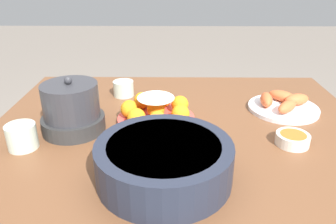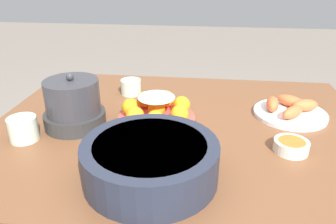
{
  "view_description": "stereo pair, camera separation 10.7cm",
  "coord_description": "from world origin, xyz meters",
  "px_view_note": "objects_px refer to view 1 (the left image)",
  "views": [
    {
      "loc": [
        0.03,
        0.96,
        1.24
      ],
      "look_at": [
        0.04,
        -0.01,
        0.79
      ],
      "focal_mm": 35.0,
      "sensor_mm": 36.0,
      "label": 1
    },
    {
      "loc": [
        -0.08,
        0.95,
        1.24
      ],
      "look_at": [
        0.04,
        -0.01,
        0.79
      ],
      "focal_mm": 35.0,
      "sensor_mm": 36.0,
      "label": 2
    }
  ],
  "objects_px": {
    "warming_pot": "(72,109)",
    "seafood_platter": "(283,105)",
    "serving_bowl": "(164,160)",
    "sauce_bowl": "(293,139)",
    "cake_plate": "(156,111)",
    "cup_near": "(124,89)",
    "cup_far": "(22,136)",
    "dining_table": "(180,151)"
  },
  "relations": [
    {
      "from": "serving_bowl",
      "to": "seafood_platter",
      "type": "relative_size",
      "value": 1.34
    },
    {
      "from": "cup_near",
      "to": "cup_far",
      "type": "relative_size",
      "value": 0.95
    },
    {
      "from": "sauce_bowl",
      "to": "warming_pot",
      "type": "distance_m",
      "value": 0.67
    },
    {
      "from": "serving_bowl",
      "to": "cup_far",
      "type": "height_order",
      "value": "serving_bowl"
    },
    {
      "from": "cup_near",
      "to": "dining_table",
      "type": "bearing_deg",
      "value": 130.83
    },
    {
      "from": "sauce_bowl",
      "to": "cup_near",
      "type": "distance_m",
      "value": 0.66
    },
    {
      "from": "seafood_platter",
      "to": "warming_pot",
      "type": "distance_m",
      "value": 0.73
    },
    {
      "from": "seafood_platter",
      "to": "cup_far",
      "type": "relative_size",
      "value": 2.93
    },
    {
      "from": "seafood_platter",
      "to": "cup_near",
      "type": "distance_m",
      "value": 0.6
    },
    {
      "from": "dining_table",
      "to": "seafood_platter",
      "type": "height_order",
      "value": "seafood_platter"
    },
    {
      "from": "cake_plate",
      "to": "cup_near",
      "type": "height_order",
      "value": "cake_plate"
    },
    {
      "from": "sauce_bowl",
      "to": "seafood_platter",
      "type": "bearing_deg",
      "value": -101.07
    },
    {
      "from": "warming_pot",
      "to": "sauce_bowl",
      "type": "bearing_deg",
      "value": 173.02
    },
    {
      "from": "sauce_bowl",
      "to": "warming_pot",
      "type": "height_order",
      "value": "warming_pot"
    },
    {
      "from": "cake_plate",
      "to": "warming_pot",
      "type": "distance_m",
      "value": 0.27
    },
    {
      "from": "serving_bowl",
      "to": "cup_near",
      "type": "bearing_deg",
      "value": -72.4
    },
    {
      "from": "dining_table",
      "to": "warming_pot",
      "type": "height_order",
      "value": "warming_pot"
    },
    {
      "from": "cup_near",
      "to": "cup_far",
      "type": "height_order",
      "value": "cup_far"
    },
    {
      "from": "dining_table",
      "to": "cup_far",
      "type": "height_order",
      "value": "cup_far"
    },
    {
      "from": "serving_bowl",
      "to": "warming_pot",
      "type": "relative_size",
      "value": 1.7
    },
    {
      "from": "dining_table",
      "to": "seafood_platter",
      "type": "distance_m",
      "value": 0.41
    },
    {
      "from": "cake_plate",
      "to": "seafood_platter",
      "type": "height_order",
      "value": "cake_plate"
    },
    {
      "from": "cake_plate",
      "to": "serving_bowl",
      "type": "relative_size",
      "value": 0.78
    },
    {
      "from": "cake_plate",
      "to": "seafood_platter",
      "type": "distance_m",
      "value": 0.46
    },
    {
      "from": "cake_plate",
      "to": "warming_pot",
      "type": "bearing_deg",
      "value": 14.61
    },
    {
      "from": "cup_near",
      "to": "cake_plate",
      "type": "bearing_deg",
      "value": 121.26
    },
    {
      "from": "dining_table",
      "to": "sauce_bowl",
      "type": "relative_size",
      "value": 12.75
    },
    {
      "from": "serving_bowl",
      "to": "cake_plate",
      "type": "bearing_deg",
      "value": -83.78
    },
    {
      "from": "dining_table",
      "to": "sauce_bowl",
      "type": "bearing_deg",
      "value": 159.42
    },
    {
      "from": "cake_plate",
      "to": "serving_bowl",
      "type": "bearing_deg",
      "value": 96.22
    },
    {
      "from": "warming_pot",
      "to": "seafood_platter",
      "type": "bearing_deg",
      "value": -166.79
    },
    {
      "from": "dining_table",
      "to": "sauce_bowl",
      "type": "xyz_separation_m",
      "value": [
        -0.32,
        0.12,
        0.12
      ]
    },
    {
      "from": "serving_bowl",
      "to": "sauce_bowl",
      "type": "xyz_separation_m",
      "value": [
        -0.37,
        -0.17,
        -0.03
      ]
    },
    {
      "from": "serving_bowl",
      "to": "sauce_bowl",
      "type": "bearing_deg",
      "value": -155.48
    },
    {
      "from": "cake_plate",
      "to": "serving_bowl",
      "type": "xyz_separation_m",
      "value": [
        -0.03,
        0.32,
        0.02
      ]
    },
    {
      "from": "dining_table",
      "to": "cake_plate",
      "type": "bearing_deg",
      "value": -17.65
    },
    {
      "from": "warming_pot",
      "to": "cup_near",
      "type": "bearing_deg",
      "value": -111.75
    },
    {
      "from": "seafood_platter",
      "to": "cup_near",
      "type": "xyz_separation_m",
      "value": [
        0.59,
        -0.13,
        0.01
      ]
    },
    {
      "from": "cup_near",
      "to": "warming_pot",
      "type": "relative_size",
      "value": 0.41
    },
    {
      "from": "seafood_platter",
      "to": "cup_near",
      "type": "height_order",
      "value": "cup_near"
    },
    {
      "from": "sauce_bowl",
      "to": "cup_far",
      "type": "height_order",
      "value": "cup_far"
    },
    {
      "from": "cake_plate",
      "to": "cup_near",
      "type": "relative_size",
      "value": 3.22
    }
  ]
}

